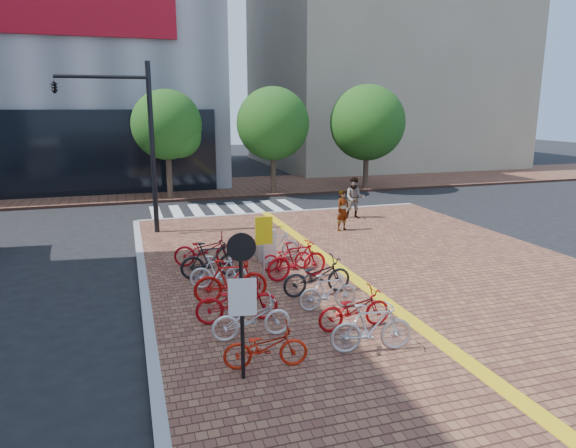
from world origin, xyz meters
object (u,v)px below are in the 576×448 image
object	(u,v)px
bike_2	(237,301)
bike_7	(372,328)
traffic_light_pole	(109,117)
bike_4	(218,272)
utility_box	(267,246)
notice_sign	(242,289)
bike_10	(317,276)
bike_1	(251,318)
bike_11	(297,260)
bike_9	(328,292)
bike_13	(276,245)
bike_5	(211,260)
pedestrian_b	(355,198)
bike_12	(287,257)
bike_3	(231,280)
pedestrian_a	(343,210)
bike_0	(266,347)
bike_8	(354,309)
bike_6	(205,250)
yellow_sign	(264,236)

from	to	relation	value
bike_2	bike_7	distance (m)	3.31
traffic_light_pole	bike_4	bearing A→B (deg)	-69.39
utility_box	notice_sign	distance (m)	7.60
bike_2	bike_10	world-z (taller)	bike_10
bike_1	bike_11	bearing A→B (deg)	-32.89
bike_9	bike_13	bearing A→B (deg)	-0.05
bike_5	pedestrian_b	xyz separation A→B (m)	(7.60, 6.42, 0.39)
bike_1	bike_10	world-z (taller)	bike_10
bike_1	bike_12	xyz separation A→B (m)	(2.19, 4.40, -0.04)
bike_3	bike_12	xyz separation A→B (m)	(2.18, 2.13, -0.16)
pedestrian_a	notice_sign	world-z (taller)	notice_sign
bike_1	bike_4	xyz separation A→B (m)	(-0.13, 3.38, 0.02)
bike_7	bike_13	world-z (taller)	bike_7
bike_12	traffic_light_pole	bearing A→B (deg)	37.35
bike_3	bike_9	xyz separation A→B (m)	(2.22, -1.26, -0.11)
bike_7	bike_3	bearing A→B (deg)	38.94
bike_4	bike_0	bearing A→B (deg)	-168.83
bike_2	pedestrian_b	xyz separation A→B (m)	(7.55, 9.82, 0.42)
bike_4	bike_8	distance (m)	4.38
bike_0	bike_4	size ratio (longest dim) A/B	1.03
bike_6	bike_9	world-z (taller)	bike_6
yellow_sign	bike_12	bearing A→B (deg)	36.59
bike_10	utility_box	distance (m)	3.35
bike_4	bike_5	size ratio (longest dim) A/B	0.87
bike_1	bike_4	distance (m)	3.38
pedestrian_a	bike_2	bearing A→B (deg)	-148.05
bike_8	bike_9	world-z (taller)	bike_8
bike_9	bike_10	distance (m)	1.10
bike_0	utility_box	xyz separation A→B (m)	(1.88, 6.79, 0.11)
pedestrian_a	utility_box	world-z (taller)	pedestrian_a
bike_7	traffic_light_pole	world-z (taller)	traffic_light_pole
bike_1	pedestrian_b	size ratio (longest dim) A/B	0.94
bike_9	bike_11	distance (m)	2.47
bike_7	bike_12	world-z (taller)	bike_7
bike_2	utility_box	world-z (taller)	utility_box
bike_0	bike_5	world-z (taller)	bike_5
bike_13	yellow_sign	bearing A→B (deg)	163.70
yellow_sign	traffic_light_pole	distance (m)	8.84
bike_0	bike_5	distance (m)	5.72
traffic_light_pole	yellow_sign	bearing A→B (deg)	-59.26
bike_6	pedestrian_a	distance (m)	6.88
bike_9	yellow_sign	xyz separation A→B (m)	(-0.94, 2.71, 0.85)
bike_0	pedestrian_a	distance (m)	11.78
bike_8	bike_12	bearing A→B (deg)	-0.17
bike_7	utility_box	world-z (taller)	utility_box
yellow_sign	bike_7	bearing A→B (deg)	-79.62
bike_1	yellow_sign	distance (m)	4.03
bike_1	bike_6	distance (m)	5.62
bike_1	notice_sign	size ratio (longest dim) A/B	0.63
bike_8	bike_10	xyz separation A→B (m)	(-0.03, 2.33, 0.05)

